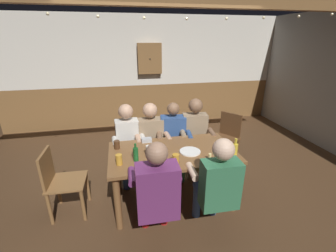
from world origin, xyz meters
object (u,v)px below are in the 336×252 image
at_px(condiment_caddy, 147,140).
at_px(pint_glass_1, 117,145).
at_px(bottle_1, 136,154).
at_px(pint_glass_0, 222,148).
at_px(person_5, 217,184).
at_px(pint_glass_3, 148,151).
at_px(table_candle, 210,157).
at_px(person_1, 152,138).
at_px(pint_glass_4, 176,159).
at_px(person_2, 173,136).
at_px(pint_glass_5, 119,160).
at_px(person_4, 157,191).
at_px(pint_glass_2, 160,150).
at_px(pint_glass_6, 221,152).
at_px(bottle_0, 235,148).
at_px(chair_empty_near_left, 226,136).
at_px(wall_dart_cabinet, 150,59).
at_px(plate_1, 190,152).
at_px(plate_0, 145,167).
at_px(person_0, 128,140).
at_px(chair_empty_near_right, 60,181).
at_px(dining_table, 173,159).
at_px(person_3, 195,132).

distance_m(condiment_caddy, pint_glass_1, 0.43).
bearing_deg(bottle_1, pint_glass_0, -0.11).
bearing_deg(person_5, pint_glass_3, 137.35).
relative_size(table_candle, pint_glass_0, 0.72).
xyz_separation_m(person_1, pint_glass_4, (0.14, -0.98, 0.15)).
relative_size(person_2, pint_glass_0, 10.67).
xyz_separation_m(pint_glass_0, pint_glass_4, (-0.64, -0.16, 0.01)).
xyz_separation_m(bottle_1, pint_glass_5, (-0.20, -0.04, -0.03)).
bearing_deg(person_4, pint_glass_4, 54.06).
bearing_deg(pint_glass_2, pint_glass_6, -14.49).
bearing_deg(bottle_0, pint_glass_6, -173.24).
xyz_separation_m(table_candle, pint_glass_4, (-0.42, -0.01, 0.02)).
xyz_separation_m(chair_empty_near_left, pint_glass_3, (-1.51, -0.91, 0.35)).
relative_size(person_5, wall_dart_cabinet, 1.76).
xyz_separation_m(chair_empty_near_left, plate_1, (-0.98, -0.94, 0.29)).
relative_size(condiment_caddy, pint_glass_0, 1.26).
height_order(chair_empty_near_left, pint_glass_6, pint_glass_6).
relative_size(bottle_1, wall_dart_cabinet, 0.32).
distance_m(person_4, table_candle, 0.81).
relative_size(condiment_caddy, pint_glass_2, 1.00).
relative_size(person_4, pint_glass_6, 9.45).
bearing_deg(pint_glass_1, table_candle, -26.03).
relative_size(plate_0, pint_glass_0, 2.04).
bearing_deg(pint_glass_4, bottle_1, 159.40).
distance_m(plate_1, pint_glass_6, 0.39).
bearing_deg(person_5, person_0, 124.29).
distance_m(person_0, person_4, 1.37).
bearing_deg(person_2, chair_empty_near_right, 29.66).
height_order(bottle_1, pint_glass_3, bottle_1).
bearing_deg(condiment_caddy, pint_glass_5, -125.13).
relative_size(person_1, chair_empty_near_left, 1.37).
bearing_deg(pint_glass_3, bottle_1, -148.58).
distance_m(condiment_caddy, wall_dart_cabinet, 2.81).
xyz_separation_m(table_candle, pint_glass_1, (-1.09, 0.53, 0.02)).
bearing_deg(person_0, chair_empty_near_right, 31.32).
height_order(chair_empty_near_left, pint_glass_5, chair_empty_near_left).
xyz_separation_m(person_1, person_2, (0.35, 0.00, -0.02)).
bearing_deg(pint_glass_4, bottle_0, 5.15).
xyz_separation_m(plate_1, bottle_0, (0.53, -0.17, 0.08)).
bearing_deg(plate_0, dining_table, 38.75).
distance_m(dining_table, person_3, 0.87).
bearing_deg(pint_glass_5, wall_dart_cabinet, 75.68).
distance_m(plate_0, pint_glass_3, 0.29).
height_order(plate_1, wall_dart_cabinet, wall_dart_cabinet).
bearing_deg(pint_glass_3, bottle_0, -10.39).
relative_size(chair_empty_near_left, pint_glass_1, 7.95).
bearing_deg(plate_0, pint_glass_1, 118.98).
xyz_separation_m(plate_0, pint_glass_3, (0.08, 0.27, 0.06)).
distance_m(table_candle, pint_glass_4, 0.42).
bearing_deg(pint_glass_0, pint_glass_6, -117.79).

